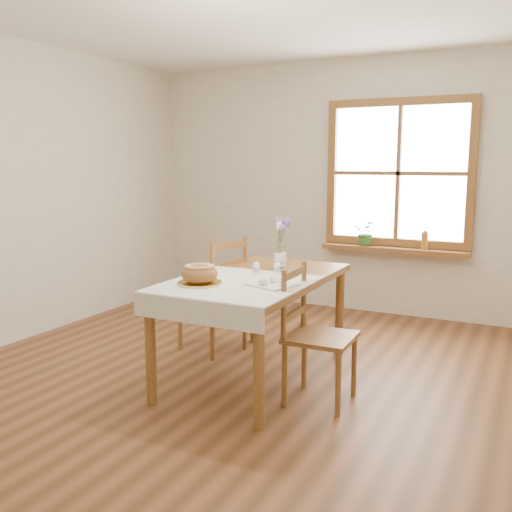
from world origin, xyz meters
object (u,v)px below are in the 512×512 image
Objects in this scene: dining_table at (256,288)px; bread_plate at (200,283)px; flower_vase at (280,261)px; chair_right at (321,335)px; chair_left at (212,294)px.

bread_plate is at bearing -114.31° from dining_table.
chair_right is at bearing -47.19° from flower_vase.
chair_right is 8.70× the size of flower_vase.
chair_left is 3.33× the size of bread_plate.
chair_right is (1.17, -0.58, -0.03)m from chair_left.
chair_right is at bearing 17.50° from bread_plate.
flower_vase is at bearing 76.79° from bread_plate.
chair_left is at bearing 147.49° from dining_table.
dining_table is 0.64m from chair_right.
dining_table is 1.79× the size of chair_right.
flower_vase is (0.20, 0.86, 0.03)m from bread_plate.
flower_vase is at bearing 89.63° from dining_table.
dining_table is 0.74m from chair_left.
chair_right reaches higher than flower_vase.
chair_right is 0.91m from flower_vase.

